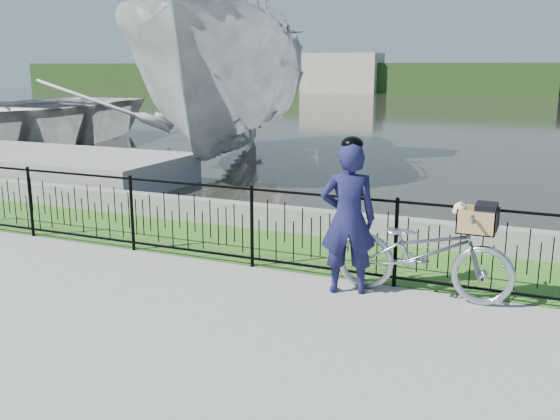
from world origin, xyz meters
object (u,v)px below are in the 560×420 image
at_px(boat_far, 13,113).
at_px(bicycle_rig, 424,251).
at_px(cyclist, 348,217).
at_px(boat_near, 231,82).

bearing_deg(boat_far, bicycle_rig, -29.17).
bearing_deg(bicycle_rig, cyclist, -166.10).
bearing_deg(bicycle_rig, boat_far, 150.83).
height_order(bicycle_rig, boat_near, boat_near).
bearing_deg(cyclist, boat_near, 125.14).
bearing_deg(boat_near, cyclist, -54.86).
xyz_separation_m(cyclist, boat_near, (-6.35, 9.03, 1.33)).
height_order(bicycle_rig, cyclist, cyclist).
distance_m(cyclist, boat_near, 11.12).
distance_m(cyclist, boat_far, 17.15).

